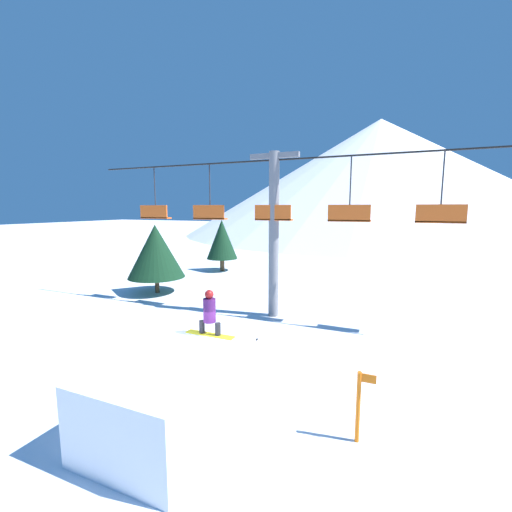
{
  "coord_description": "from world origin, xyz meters",
  "views": [
    {
      "loc": [
        5.31,
        -6.82,
        5.33
      ],
      "look_at": [
        0.46,
        4.41,
        3.59
      ],
      "focal_mm": 24.0,
      "sensor_mm": 36.0,
      "label": 1
    }
  ],
  "objects_px": {
    "snow_ramp": "(174,394)",
    "trail_marker": "(359,405)",
    "snowboarder": "(210,313)",
    "pine_tree_near": "(156,251)"
  },
  "relations": [
    {
      "from": "snow_ramp",
      "to": "trail_marker",
      "type": "relative_size",
      "value": 2.34
    },
    {
      "from": "snowboarder",
      "to": "pine_tree_near",
      "type": "bearing_deg",
      "value": 135.94
    },
    {
      "from": "pine_tree_near",
      "to": "snowboarder",
      "type": "bearing_deg",
      "value": -44.06
    },
    {
      "from": "snow_ramp",
      "to": "snowboarder",
      "type": "xyz_separation_m",
      "value": [
        0.03,
        1.65,
        1.53
      ]
    },
    {
      "from": "snow_ramp",
      "to": "pine_tree_near",
      "type": "distance_m",
      "value": 14.15
    },
    {
      "from": "snowboarder",
      "to": "pine_tree_near",
      "type": "xyz_separation_m",
      "value": [
        -9.25,
        8.95,
        0.22
      ]
    },
    {
      "from": "snow_ramp",
      "to": "snowboarder",
      "type": "relative_size",
      "value": 2.71
    },
    {
      "from": "snowboarder",
      "to": "trail_marker",
      "type": "xyz_separation_m",
      "value": [
        4.11,
        -0.39,
        -1.52
      ]
    },
    {
      "from": "pine_tree_near",
      "to": "trail_marker",
      "type": "relative_size",
      "value": 2.54
    },
    {
      "from": "snow_ramp",
      "to": "pine_tree_near",
      "type": "xyz_separation_m",
      "value": [
        -9.21,
        10.6,
        1.75
      ]
    }
  ]
}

